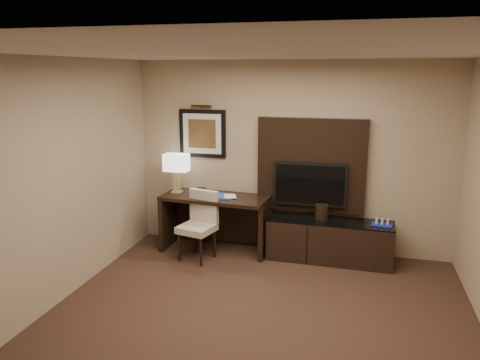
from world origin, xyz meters
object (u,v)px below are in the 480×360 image
(credenza, at_px, (329,241))
(ice_bucket, at_px, (322,212))
(minibar_tray, at_px, (382,222))
(tv, at_px, (310,184))
(desk, at_px, (215,223))
(desk_chair, at_px, (197,228))
(table_lamp, at_px, (177,172))
(desk_phone, at_px, (198,192))

(credenza, distance_m, ice_bucket, 0.41)
(credenza, distance_m, minibar_tray, 0.75)
(credenza, relative_size, minibar_tray, 6.46)
(tv, bearing_deg, desk, -171.79)
(tv, height_order, desk_chair, tv)
(minibar_tray, bearing_deg, tv, 166.03)
(tv, xyz_separation_m, ice_bucket, (0.19, -0.17, -0.34))
(tv, bearing_deg, minibar_tray, -13.97)
(tv, height_order, ice_bucket, tv)
(minibar_tray, bearing_deg, table_lamp, 177.82)
(desk_chair, height_order, table_lamp, table_lamp)
(desk, xyz_separation_m, tv, (1.32, 0.19, 0.62))
(tv, distance_m, desk_phone, 1.58)
(desk, distance_m, desk_chair, 0.44)
(desk_chair, bearing_deg, desk, 85.42)
(desk_chair, distance_m, minibar_tray, 2.46)
(ice_bucket, xyz_separation_m, minibar_tray, (0.79, -0.08, -0.06))
(tv, height_order, table_lamp, table_lamp)
(desk_phone, xyz_separation_m, minibar_tray, (2.53, -0.02, -0.24))
(desk_chair, xyz_separation_m, desk_phone, (-0.10, 0.37, 0.40))
(desk_chair, height_order, ice_bucket, desk_chair)
(table_lamp, xyz_separation_m, desk_phone, (0.36, -0.09, -0.25))
(desk, bearing_deg, minibar_tray, 2.69)
(desk, relative_size, credenza, 0.90)
(table_lamp, bearing_deg, desk_chair, -45.42)
(ice_bucket, bearing_deg, desk_chair, -165.26)
(desk_chair, bearing_deg, minibar_tray, 22.44)
(desk_chair, distance_m, table_lamp, 0.93)
(desk_chair, bearing_deg, tv, 36.50)
(credenza, distance_m, tv, 0.82)
(credenza, bearing_deg, minibar_tray, -3.05)
(ice_bucket, bearing_deg, credenza, -10.25)
(desk_phone, bearing_deg, credenza, -1.56)
(desk, xyz_separation_m, table_lamp, (-0.60, 0.06, 0.71))
(desk_chair, xyz_separation_m, ice_bucket, (1.64, 0.43, 0.22))
(table_lamp, xyz_separation_m, ice_bucket, (2.10, -0.03, -0.43))
(desk_chair, height_order, minibar_tray, desk_chair)
(tv, distance_m, minibar_tray, 1.08)
(credenza, xyz_separation_m, tv, (-0.31, 0.19, 0.73))
(credenza, height_order, desk_phone, desk_phone)
(credenza, bearing_deg, desk_phone, -177.37)
(ice_bucket, bearing_deg, desk_phone, -178.07)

